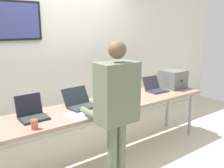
% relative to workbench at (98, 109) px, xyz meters
% --- Properties ---
extents(ground, '(8.00, 8.00, 0.04)m').
position_rel_workbench_xyz_m(ground, '(0.00, 0.00, -0.77)').
color(ground, beige).
extents(back_wall, '(8.00, 0.11, 2.60)m').
position_rel_workbench_xyz_m(back_wall, '(-0.01, 1.13, 0.56)').
color(back_wall, silver).
rests_on(back_wall, ground).
extents(workbench, '(3.58, 0.70, 0.80)m').
position_rel_workbench_xyz_m(workbench, '(0.00, 0.00, 0.00)').
color(workbench, '#8B6F5F').
rests_on(workbench, ground).
extents(equipment_box, '(0.36, 0.39, 0.30)m').
position_rel_workbench_xyz_m(equipment_box, '(1.56, 0.07, 0.20)').
color(equipment_box, '#5C615D').
rests_on(equipment_box, workbench).
extents(laptop_station_1, '(0.31, 0.31, 0.26)m').
position_rel_workbench_xyz_m(laptop_station_1, '(-0.85, 0.07, 0.11)').
color(laptop_station_1, '#1E202D').
rests_on(laptop_station_1, workbench).
extents(laptop_station_2, '(0.39, 0.39, 0.23)m').
position_rel_workbench_xyz_m(laptop_station_2, '(-0.21, 0.10, 0.10)').
color(laptop_station_2, '#20272C').
rests_on(laptop_station_2, workbench).
extents(laptop_station_3, '(0.36, 0.33, 0.26)m').
position_rel_workbench_xyz_m(laptop_station_3, '(0.47, 0.09, 0.11)').
color(laptop_station_3, '#36363D').
rests_on(laptop_station_3, workbench).
extents(laptop_station_4, '(0.33, 0.33, 0.22)m').
position_rel_workbench_xyz_m(laptop_station_4, '(1.15, 0.07, 0.10)').
color(laptop_station_4, '#37353F').
rests_on(laptop_station_4, workbench).
extents(person, '(0.44, 0.58, 1.68)m').
position_rel_workbench_xyz_m(person, '(-0.17, -0.62, 0.27)').
color(person, '#5A644F').
rests_on(person, ground).
extents(coffee_mug, '(0.07, 0.07, 0.10)m').
position_rel_workbench_xyz_m(coffee_mug, '(-0.94, -0.25, 0.10)').
color(coffee_mug, '#C34C3E').
rests_on(coffee_mug, workbench).
extents(paper_sheet, '(0.21, 0.30, 0.00)m').
position_rel_workbench_xyz_m(paper_sheet, '(-0.43, -0.17, 0.05)').
color(paper_sheet, white).
rests_on(paper_sheet, workbench).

